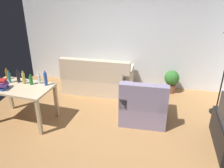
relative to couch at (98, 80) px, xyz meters
The scene contains 14 objects.
ground_plane 1.69m from the couch, 72.84° to the right, with size 5.20×4.40×0.02m, color #9E7042.
wall_rear 1.30m from the couch, 51.31° to the left, with size 5.20×0.10×2.70m, color silver.
couch is the anchor object (origin of this frame).
desk 1.96m from the couch, 124.84° to the right, with size 1.26×0.81×0.76m.
potted_plant 1.82m from the couch, ahead, with size 0.36×0.36×0.57m.
armchair 1.63m from the couch, 40.89° to the right, with size 0.92×0.86×0.92m.
bottle_amber 2.10m from the couch, 139.23° to the right, with size 0.05×0.05×0.23m.
bottle_tall 2.09m from the couch, 133.62° to the right, with size 0.06×0.06×0.25m.
bottle_dark 1.95m from the couch, 131.19° to the right, with size 0.06×0.06×0.27m.
bottle_squat 1.90m from the couch, 127.05° to the right, with size 0.06×0.06×0.26m.
bottle_green 1.81m from the couch, 122.73° to the right, with size 0.07×0.07×0.21m.
bottle_clear 1.69m from the couch, 119.86° to the right, with size 0.06×0.06×0.23m.
bottle_blue 1.66m from the couch, 114.00° to the right, with size 0.06×0.06×0.29m.
book_stack 2.29m from the couch, 128.19° to the right, with size 0.23×0.21×0.18m.
Camera 1 is at (0.97, -3.59, 2.73)m, focal length 37.82 mm.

